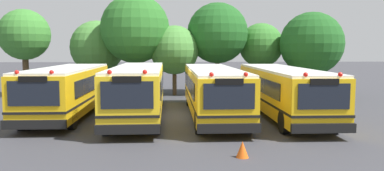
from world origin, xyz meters
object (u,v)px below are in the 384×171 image
Objects in this scene: tree_5 at (260,46)px; traffic_cone at (242,149)px; tree_0 at (23,34)px; tree_3 at (174,50)px; tree_6 at (310,43)px; school_bus_0 at (68,89)px; school_bus_2 at (213,90)px; school_bus_3 at (282,89)px; tree_2 at (134,29)px; school_bus_1 at (138,89)px; tree_4 at (215,34)px; tree_1 at (98,48)px.

tree_5 reaches higher than traffic_cone.
tree_3 is (10.88, 0.44, -1.14)m from tree_0.
tree_0 reaches higher than tree_6.
tree_6 is at bearing -153.91° from school_bus_0.
school_bus_3 is at bearing 178.47° from school_bus_2.
school_bus_3 is at bearing -46.24° from tree_2.
school_bus_1 reaches higher than school_bus_0.
tree_0 is 1.02× the size of tree_6.
school_bus_0 is 0.86× the size of school_bus_3.
traffic_cone is at bearing -72.48° from tree_2.
tree_0 is (-12.92, 8.54, 3.15)m from school_bus_2.
tree_2 reaches higher than tree_6.
tree_4 is at bearing -164.60° from tree_5.
tree_3 reaches higher than school_bus_2.
school_bus_2 is (3.83, 0.08, -0.05)m from school_bus_1.
tree_4 is 17.76m from traffic_cone.
tree_4 is (3.17, 0.64, 1.24)m from tree_3.
school_bus_2 reaches higher than traffic_cone.
tree_2 is at bearing -106.88° from school_bus_0.
tree_1 is 16.33m from tree_6.
school_bus_2 is at bearing -53.83° from tree_1.
tree_1 is 0.76× the size of tree_2.
school_bus_1 is at bearing 118.54° from traffic_cone.
tree_2 is at bearing -46.34° from school_bus_3.
school_bus_3 is (3.64, -0.04, -0.00)m from school_bus_2.
tree_4 is at bearing -118.40° from school_bus_1.
tree_2 is 3.32m from tree_3.
tree_4 is (6.12, 0.66, -0.30)m from tree_2.
school_bus_1 is at bearing 0.19° from school_bus_3.
school_bus_2 is at bearing 179.90° from school_bus_1.
tree_4 reaches higher than school_bus_3.
tree_3 is at bearing 0.35° from tree_2.
tree_2 reaches higher than school_bus_3.
tree_2 is at bearing 3.03° from tree_0.
tree_6 reaches higher than tree_5.
tree_1 is at bearing 171.35° from tree_4.
school_bus_3 is 12.96m from tree_2.
tree_4 is (14.06, 1.08, 0.10)m from tree_0.
school_bus_3 is 2.17× the size of tree_3.
school_bus_3 is 16.25m from tree_1.
tree_0 is at bearing -177.70° from tree_3.
school_bus_1 is 0.98× the size of school_bus_3.
tree_3 is at bearing -78.18° from school_bus_2.
school_bus_1 is 1.58× the size of tree_4.
traffic_cone is at bearing -82.19° from tree_3.
tree_6 is at bearing -10.42° from tree_1.
tree_1 is (4.86, 2.48, -0.96)m from tree_0.
school_bus_0 is 9.65m from tree_2.
tree_4 reaches higher than school_bus_0.
tree_2 is 1.44× the size of tree_3.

